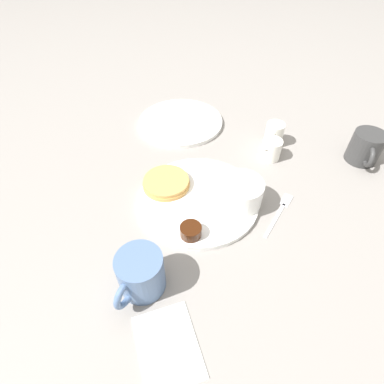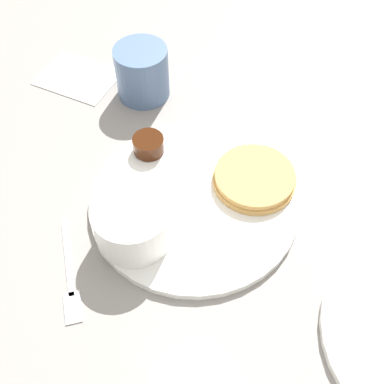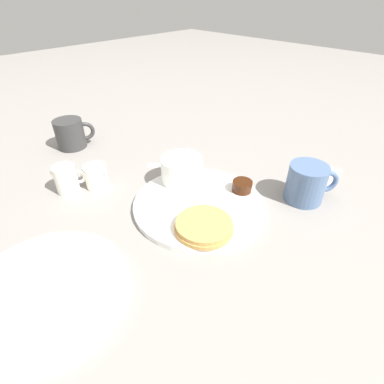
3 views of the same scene
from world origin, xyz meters
name	(u,v)px [view 2 (image 2 of 3)]	position (x,y,z in m)	size (l,w,h in m)	color
ground_plane	(194,204)	(0.00, 0.00, 0.00)	(4.00, 4.00, 0.00)	gray
plate	(194,201)	(0.00, 0.00, 0.01)	(0.28, 0.28, 0.01)	white
pancake_stack	(254,178)	(0.06, 0.07, 0.02)	(0.11, 0.11, 0.02)	tan
bowl	(133,221)	(-0.04, -0.09, 0.04)	(0.10, 0.10, 0.06)	white
syrup_cup	(148,145)	(-0.10, 0.04, 0.02)	(0.05, 0.05, 0.02)	#38190A
butter_ramekin	(119,224)	(-0.06, -0.09, 0.03)	(0.05, 0.05, 0.04)	white
coffee_mug	(142,72)	(-0.19, 0.15, 0.04)	(0.10, 0.09, 0.09)	slate
fork	(70,281)	(-0.07, -0.18, 0.00)	(0.11, 0.11, 0.00)	silver
napkin	(78,77)	(-0.30, 0.12, 0.00)	(0.14, 0.11, 0.00)	white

